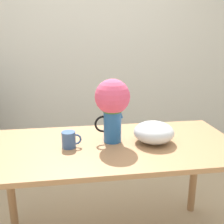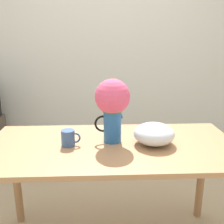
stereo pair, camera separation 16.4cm
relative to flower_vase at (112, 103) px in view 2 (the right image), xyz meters
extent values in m
cube|color=silver|center=(-0.02, 1.68, 0.25)|extent=(8.00, 0.05, 2.60)
cube|color=#A3754C|center=(0.00, -0.05, -0.27)|extent=(1.59, 0.76, 0.03)
cylinder|color=#A3754C|center=(-0.74, 0.27, -0.67)|extent=(0.06, 0.06, 0.77)
cylinder|color=#A3754C|center=(0.73, 0.27, -0.67)|extent=(0.06, 0.06, 0.77)
cylinder|color=#235B9E|center=(0.00, 0.00, -0.15)|extent=(0.11, 0.11, 0.22)
cone|color=#235B9E|center=(0.05, 0.00, -0.07)|extent=(0.04, 0.04, 0.06)
torus|color=black|center=(-0.06, 0.00, -0.14)|extent=(0.11, 0.01, 0.11)
sphere|color=#3D7033|center=(0.00, 0.00, 0.00)|extent=(0.17, 0.17, 0.17)
sphere|color=#DB4C70|center=(0.00, 0.00, 0.04)|extent=(0.22, 0.22, 0.22)
cylinder|color=#385689|center=(-0.28, -0.06, -0.21)|extent=(0.08, 0.08, 0.10)
torus|color=#385689|center=(-0.23, -0.06, -0.21)|extent=(0.07, 0.01, 0.07)
ellipsoid|color=silver|center=(0.26, -0.05, -0.19)|extent=(0.26, 0.26, 0.13)
camera|label=1|loc=(-0.23, -1.56, 0.40)|focal=42.00mm
camera|label=2|loc=(-0.07, -1.58, 0.40)|focal=42.00mm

